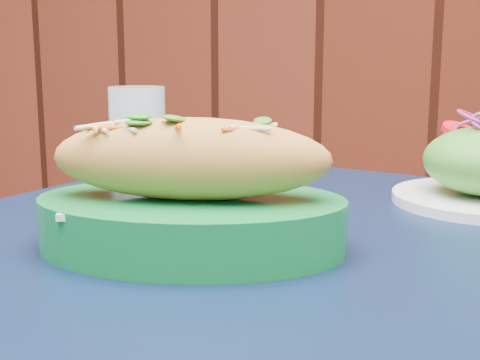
% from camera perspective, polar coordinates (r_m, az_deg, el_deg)
% --- Properties ---
extents(cafe_table, '(0.94, 0.94, 0.75)m').
position_cam_1_polar(cafe_table, '(0.69, 4.44, -12.16)').
color(cafe_table, black).
rests_on(cafe_table, ground).
extents(banh_mi_basket, '(0.33, 0.25, 0.13)m').
position_cam_1_polar(banh_mi_basket, '(0.62, -4.23, -1.33)').
color(banh_mi_basket, '#0D7230').
rests_on(banh_mi_basket, cafe_table).
extents(water_glass, '(0.08, 0.08, 0.13)m').
position_cam_1_polar(water_glass, '(0.98, -8.72, 4.03)').
color(water_glass, silver).
rests_on(water_glass, cafe_table).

